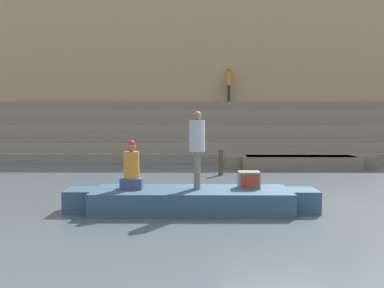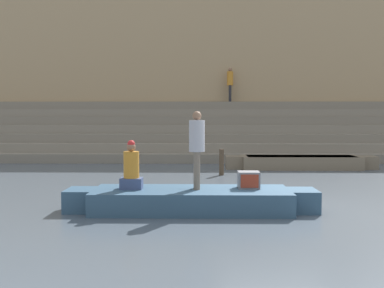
{
  "view_description": "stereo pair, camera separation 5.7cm",
  "coord_description": "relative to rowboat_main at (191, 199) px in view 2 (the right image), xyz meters",
  "views": [
    {
      "loc": [
        -1.82,
        -10.31,
        2.07
      ],
      "look_at": [
        -1.92,
        0.46,
        1.37
      ],
      "focal_mm": 42.0,
      "sensor_mm": 36.0,
      "label": 1
    },
    {
      "loc": [
        -1.76,
        -10.31,
        2.07
      ],
      "look_at": [
        -1.92,
        0.46,
        1.37
      ],
      "focal_mm": 42.0,
      "sensor_mm": 36.0,
      "label": 2
    }
  ],
  "objects": [
    {
      "name": "moored_boat_shore",
      "position": [
        4.09,
        7.65,
        0.01
      ],
      "size": [
        5.76,
        1.2,
        0.5
      ],
      "rotation": [
        0.0,
        0.0,
        -0.04
      ],
      "color": "#756651",
      "rests_on": "ground"
    },
    {
      "name": "tv_set",
      "position": [
        1.25,
        0.16,
        0.4
      ],
      "size": [
        0.46,
        0.41,
        0.37
      ],
      "rotation": [
        0.0,
        0.0,
        0.08
      ],
      "color": "slate",
      "rests_on": "rowboat_main"
    },
    {
      "name": "person_standing",
      "position": [
        0.12,
        0.05,
        1.19
      ],
      "size": [
        0.33,
        0.33,
        1.68
      ],
      "rotation": [
        0.0,
        0.0,
        -0.15
      ],
      "color": "#756656",
      "rests_on": "rowboat_main"
    },
    {
      "name": "person_rowing",
      "position": [
        -1.3,
        0.05,
        0.64
      ],
      "size": [
        0.47,
        0.37,
        1.06
      ],
      "rotation": [
        0.0,
        0.0,
        0.04
      ],
      "color": "#3D4C75",
      "rests_on": "rowboat_main"
    },
    {
      "name": "person_on_steps",
      "position": [
        1.82,
        14.21,
        3.56
      ],
      "size": [
        0.32,
        0.32,
        1.79
      ],
      "rotation": [
        0.0,
        0.0,
        4.14
      ],
      "color": "#28282D",
      "rests_on": "ghat_steps"
    },
    {
      "name": "rowboat_main",
      "position": [
        0.0,
        0.0,
        0.0
      ],
      "size": [
        5.39,
        1.57,
        0.47
      ],
      "rotation": [
        0.0,
        0.0,
        -0.02
      ],
      "color": "#33516B",
      "rests_on": "ground"
    },
    {
      "name": "ghat_steps",
      "position": [
        1.92,
        12.73,
        0.74
      ],
      "size": [
        36.0,
        5.17,
        2.77
      ],
      "color": "gray",
      "rests_on": "ground"
    },
    {
      "name": "mooring_post",
      "position": [
        0.95,
        5.81,
        0.2
      ],
      "size": [
        0.16,
        0.16,
        0.9
      ],
      "primitive_type": "cylinder",
      "color": "#473828",
      "rests_on": "ground"
    },
    {
      "name": "back_wall",
      "position": [
        1.92,
        15.18,
        4.11
      ],
      "size": [
        34.2,
        1.28,
        8.78
      ],
      "color": "tan",
      "rests_on": "ground"
    },
    {
      "name": "ground_plane",
      "position": [
        1.92,
        0.74,
        -0.25
      ],
      "size": [
        120.0,
        120.0,
        0.0
      ],
      "primitive_type": "plane",
      "color": "#4C5660"
    }
  ]
}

